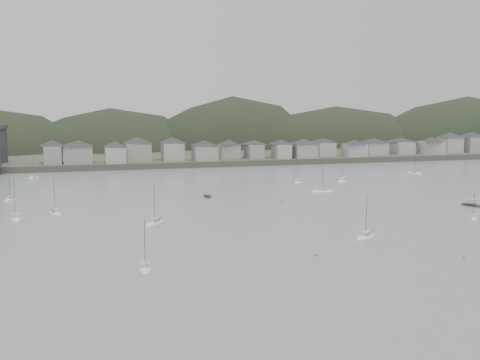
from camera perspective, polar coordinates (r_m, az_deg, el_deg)
name	(u,v)px	position (r m, az deg, el deg)	size (l,w,h in m)	color
ground	(332,249)	(129.94, 9.08, -6.77)	(900.00, 900.00, 0.00)	slate
far_shore_land	(156,148)	(413.72, -8.32, 3.19)	(900.00, 250.00, 3.00)	#383D2D
forested_ridge	(168,169)	(390.31, -7.09, 1.07)	(851.55, 103.94, 102.57)	black
waterfront_town	(275,147)	(315.97, 3.50, 3.26)	(451.48, 28.46, 12.92)	#9C988F
moored_fleet	(249,202)	(188.77, 0.92, -2.16)	(255.41, 163.07, 13.00)	white
motor_launch_near	(472,205)	(196.18, 21.90, -2.31)	(5.00, 7.97, 3.80)	black
motor_launch_far	(207,196)	(200.64, -3.25, -1.57)	(2.60, 6.93, 3.67)	black
mooring_buoys	(317,224)	(155.73, 7.66, -4.31)	(191.65, 77.17, 0.70)	#C26E40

